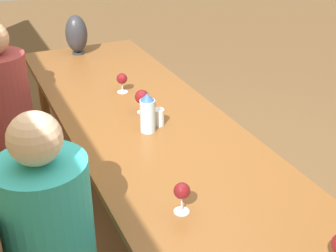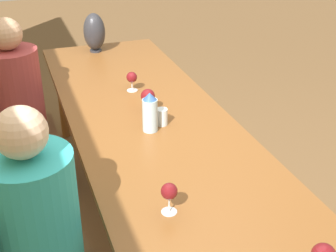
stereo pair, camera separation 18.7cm
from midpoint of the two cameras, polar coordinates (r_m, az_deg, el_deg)
ground_plane at (r=2.99m, az=-3.55°, el=-12.83°), size 14.00×14.00×0.00m
dining_table at (r=2.60m, az=-3.99°, el=-1.25°), size 3.09×0.89×0.75m
water_bottle at (r=2.48m, az=-4.68°, el=1.53°), size 0.08×0.08×0.22m
water_tumbler at (r=2.56m, az=-3.28°, el=1.04°), size 0.06×0.06×0.09m
vase at (r=3.73m, az=-12.55°, el=10.86°), size 0.17×0.17×0.30m
wine_glass_0 at (r=2.69m, az=-5.20°, el=3.49°), size 0.08×0.08×0.14m
wine_glass_1 at (r=1.87m, az=-1.18°, el=-8.09°), size 0.07×0.07×0.14m
wine_glass_2 at (r=2.98m, az=-7.44°, el=5.65°), size 0.07×0.07×0.13m
person_near at (r=1.96m, az=-16.41°, el=-13.97°), size 0.35×0.35×1.26m
person_far at (r=3.13m, az=-20.65°, el=1.66°), size 0.34×0.34×1.23m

